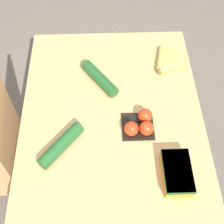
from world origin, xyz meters
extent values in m
plane|color=#665B51|center=(0.00, 0.00, 0.00)|extent=(12.00, 12.00, 0.00)
cube|color=tan|center=(0.00, 0.00, 0.75)|extent=(1.13, 0.84, 0.03)
cylinder|color=tan|center=(0.50, -0.36, 0.37)|extent=(0.06, 0.06, 0.73)
cylinder|color=tan|center=(0.50, 0.36, 0.37)|extent=(0.06, 0.06, 0.73)
cube|color=tan|center=(-0.04, 0.50, 0.71)|extent=(0.39, 0.06, 0.47)
cylinder|color=tan|center=(0.14, 0.54, 0.23)|extent=(0.04, 0.04, 0.45)
cylinder|color=tan|center=(-0.22, 0.50, 0.23)|extent=(0.04, 0.04, 0.45)
sphere|color=brown|center=(0.25, -0.25, 0.78)|extent=(0.03, 0.03, 0.03)
cylinder|color=#CCC651|center=(0.29, -0.32, 0.78)|extent=(0.10, 0.16, 0.04)
cylinder|color=#CCC651|center=(0.30, -0.32, 0.78)|extent=(0.12, 0.15, 0.04)
cylinder|color=#CCC651|center=(0.31, -0.31, 0.78)|extent=(0.14, 0.14, 0.04)
cylinder|color=#CCC651|center=(0.32, -0.30, 0.78)|extent=(0.15, 0.12, 0.04)
cylinder|color=#CCC651|center=(0.33, -0.28, 0.78)|extent=(0.16, 0.10, 0.04)
cylinder|color=#CCC651|center=(0.33, -0.27, 0.78)|extent=(0.16, 0.07, 0.04)
cube|color=black|center=(-0.07, -0.11, 0.77)|extent=(0.14, 0.14, 0.01)
sphere|color=red|center=(-0.10, -0.15, 0.80)|extent=(0.06, 0.06, 0.06)
sphere|color=red|center=(-0.03, -0.15, 0.80)|extent=(0.06, 0.06, 0.06)
sphere|color=red|center=(-0.10, -0.08, 0.80)|extent=(0.06, 0.06, 0.06)
cube|color=orange|center=(-0.31, -0.25, 0.79)|extent=(0.19, 0.11, 0.06)
cube|color=#145123|center=(-0.31, -0.25, 0.81)|extent=(0.19, 0.11, 0.02)
cylinder|color=#1E5123|center=(0.21, 0.05, 0.79)|extent=(0.22, 0.18, 0.06)
cylinder|color=#1E5123|center=(-0.16, 0.22, 0.79)|extent=(0.22, 0.19, 0.06)
camera|label=1|loc=(-0.81, 0.03, 1.96)|focal=50.00mm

